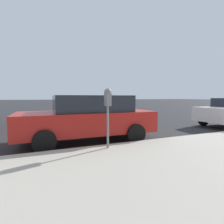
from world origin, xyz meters
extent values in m
plane|color=#2B2B2D|center=(0.00, 0.00, 0.00)|extent=(220.00, 220.00, 0.00)
cube|color=#B7B2A3|center=(-4.83, 0.00, 0.07)|extent=(5.26, 56.00, 0.15)
cylinder|color=gray|center=(-2.55, 0.79, 0.71)|extent=(0.06, 0.06, 1.13)
cube|color=gray|center=(-2.55, 0.79, 1.45)|extent=(0.20, 0.14, 0.34)
sphere|color=gray|center=(-2.55, 0.79, 1.65)|extent=(0.19, 0.19, 0.19)
cube|color=gold|center=(-2.45, 0.79, 1.41)|extent=(0.01, 0.11, 0.12)
cube|color=black|center=(-2.45, 0.79, 1.53)|extent=(0.01, 0.10, 0.08)
cube|color=#B21E19|center=(-1.03, 0.96, 0.67)|extent=(1.90, 4.54, 0.70)
cube|color=#232833|center=(-1.03, 0.78, 1.30)|extent=(1.64, 2.56, 0.55)
cylinder|color=black|center=(-1.90, 2.37, 0.32)|extent=(0.23, 0.64, 0.64)
cylinder|color=black|center=(-0.09, 2.34, 0.32)|extent=(0.23, 0.64, 0.64)
cylinder|color=black|center=(-1.96, -0.42, 0.32)|extent=(0.23, 0.64, 0.64)
cylinder|color=black|center=(-0.15, -0.46, 0.32)|extent=(0.23, 0.64, 0.64)
cylinder|color=black|center=(-0.11, -5.75, 0.32)|extent=(0.23, 0.64, 0.64)
camera|label=1|loc=(-6.86, 2.47, 1.51)|focal=28.00mm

